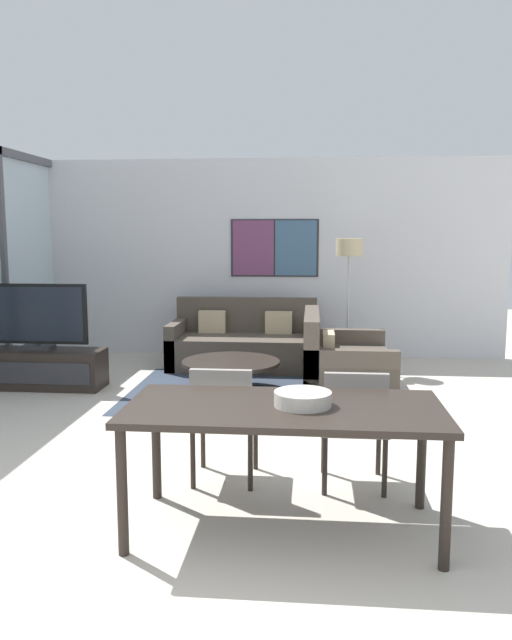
# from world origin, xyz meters

# --- Properties ---
(ground_plane) EXTENTS (24.00, 24.00, 0.00)m
(ground_plane) POSITION_xyz_m (0.00, 0.00, 0.00)
(ground_plane) COLOR beige
(wall_back) EXTENTS (7.04, 0.09, 2.80)m
(wall_back) POSITION_xyz_m (0.01, 6.10, 1.40)
(wall_back) COLOR silver
(wall_back) RESTS_ON ground_plane
(area_rug) EXTENTS (2.25, 2.13, 0.01)m
(area_rug) POSITION_xyz_m (-0.09, 3.94, 0.00)
(area_rug) COLOR #333D4C
(area_rug) RESTS_ON ground_plane
(tv_console) EXTENTS (1.50, 0.48, 0.44)m
(tv_console) POSITION_xyz_m (-2.32, 3.93, 0.22)
(tv_console) COLOR black
(tv_console) RESTS_ON ground_plane
(television) EXTENTS (1.19, 0.20, 0.76)m
(television) POSITION_xyz_m (-2.32, 3.93, 0.82)
(television) COLOR #2D2D33
(television) RESTS_ON tv_console
(sofa_main) EXTENTS (1.92, 0.96, 0.88)m
(sofa_main) POSITION_xyz_m (-0.09, 5.32, 0.28)
(sofa_main) COLOR #51473D
(sofa_main) RESTS_ON ground_plane
(sofa_side) EXTENTS (0.96, 1.49, 0.88)m
(sofa_side) POSITION_xyz_m (1.12, 4.07, 0.28)
(sofa_side) COLOR #51473D
(sofa_side) RESTS_ON ground_plane
(coffee_table) EXTENTS (1.10, 1.10, 0.35)m
(coffee_table) POSITION_xyz_m (-0.09, 3.94, 0.27)
(coffee_table) COLOR black
(coffee_table) RESTS_ON ground_plane
(dining_table) EXTENTS (1.85, 0.87, 0.77)m
(dining_table) POSITION_xyz_m (0.65, 0.72, 0.69)
(dining_table) COLOR black
(dining_table) RESTS_ON ground_plane
(dining_chair_left) EXTENTS (0.46, 0.46, 0.85)m
(dining_chair_left) POSITION_xyz_m (0.19, 1.40, 0.50)
(dining_chair_left) COLOR gray
(dining_chair_left) RESTS_ON ground_plane
(dining_chair_centre) EXTENTS (0.46, 0.46, 0.85)m
(dining_chair_centre) POSITION_xyz_m (1.10, 1.37, 0.50)
(dining_chair_centre) COLOR gray
(dining_chair_centre) RESTS_ON ground_plane
(fruit_bowl) EXTENTS (0.34, 0.34, 0.09)m
(fruit_bowl) POSITION_xyz_m (0.76, 0.72, 0.81)
(fruit_bowl) COLOR #B7B2A8
(fruit_bowl) RESTS_ON dining_table
(floor_lamp) EXTENTS (0.34, 0.34, 1.69)m
(floor_lamp) POSITION_xyz_m (1.27, 5.28, 1.44)
(floor_lamp) COLOR #2D2D33
(floor_lamp) RESTS_ON ground_plane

